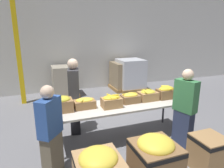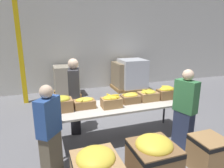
% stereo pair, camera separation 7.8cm
% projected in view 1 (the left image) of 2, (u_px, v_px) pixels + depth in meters
% --- Properties ---
extents(ground_plane, '(30.00, 30.00, 0.00)m').
position_uv_depth(ground_plane, '(120.00, 139.00, 4.45)').
color(ground_plane, slate).
extents(wall_back, '(16.00, 0.08, 4.00)m').
position_uv_depth(wall_back, '(78.00, 40.00, 7.80)').
color(wall_back, silver).
rests_on(wall_back, ground_plane).
extents(sorting_table, '(2.87, 0.85, 0.81)m').
position_uv_depth(sorting_table, '(120.00, 107.00, 4.25)').
color(sorting_table, beige).
rests_on(sorting_table, ground_plane).
extents(banana_box_0, '(0.42, 0.33, 0.30)m').
position_uv_depth(banana_box_0, '(61.00, 104.00, 3.86)').
color(banana_box_0, olive).
rests_on(banana_box_0, sorting_table).
extents(banana_box_1, '(0.42, 0.29, 0.22)m').
position_uv_depth(banana_box_1, '(85.00, 103.00, 4.02)').
color(banana_box_1, olive).
rests_on(banana_box_1, sorting_table).
extents(banana_box_2, '(0.40, 0.31, 0.27)m').
position_uv_depth(banana_box_2, '(112.00, 101.00, 4.07)').
color(banana_box_2, '#A37A4C').
rests_on(banana_box_2, sorting_table).
extents(banana_box_3, '(0.40, 0.26, 0.24)m').
position_uv_depth(banana_box_3, '(131.00, 98.00, 4.34)').
color(banana_box_3, olive).
rests_on(banana_box_3, sorting_table).
extents(banana_box_4, '(0.42, 0.32, 0.25)m').
position_uv_depth(banana_box_4, '(148.00, 95.00, 4.50)').
color(banana_box_4, '#A37A4C').
rests_on(banana_box_4, sorting_table).
extents(banana_box_5, '(0.42, 0.30, 0.30)m').
position_uv_depth(banana_box_5, '(166.00, 92.00, 4.61)').
color(banana_box_5, olive).
rests_on(banana_box_5, sorting_table).
extents(volunteer_0, '(0.32, 0.50, 1.74)m').
position_uv_depth(volunteer_0, '(74.00, 97.00, 4.56)').
color(volunteer_0, black).
rests_on(volunteer_0, ground_plane).
extents(volunteer_1, '(0.34, 0.48, 1.62)m').
position_uv_depth(volunteer_1, '(185.00, 109.00, 3.99)').
color(volunteer_1, '#2D3856').
rests_on(volunteer_1, ground_plane).
extents(volunteer_2, '(0.42, 0.45, 1.54)m').
position_uv_depth(volunteer_2, '(51.00, 133.00, 3.14)').
color(volunteer_2, '#6B604C').
rests_on(volunteer_2, ground_plane).
extents(donation_bin_1, '(0.65, 0.65, 0.82)m').
position_uv_depth(donation_bin_1, '(155.00, 160.00, 3.00)').
color(donation_bin_1, olive).
rests_on(donation_bin_1, ground_plane).
extents(donation_bin_2, '(0.52, 0.52, 0.61)m').
position_uv_depth(donation_bin_2, '(208.00, 152.00, 3.39)').
color(donation_bin_2, '#A37A4C').
rests_on(donation_bin_2, ground_plane).
extents(support_pillar, '(0.14, 0.14, 4.00)m').
position_uv_depth(support_pillar, '(17.00, 42.00, 6.14)').
color(support_pillar, yellow).
rests_on(support_pillar, ground_plane).
extents(pallet_stack_0, '(1.07, 1.07, 1.11)m').
position_uv_depth(pallet_stack_0, '(124.00, 76.00, 8.16)').
color(pallet_stack_0, olive).
rests_on(pallet_stack_0, ground_plane).
extents(pallet_stack_1, '(1.07, 1.07, 1.24)m').
position_uv_depth(pallet_stack_1, '(130.00, 75.00, 8.06)').
color(pallet_stack_1, olive).
rests_on(pallet_stack_1, ground_plane).
extents(pallet_stack_2, '(0.92, 0.92, 1.11)m').
position_uv_depth(pallet_stack_2, '(65.00, 81.00, 7.29)').
color(pallet_stack_2, olive).
rests_on(pallet_stack_2, ground_plane).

